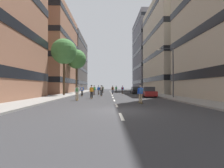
% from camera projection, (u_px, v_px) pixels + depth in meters
% --- Properties ---
extents(ground_plane, '(146.49, 146.49, 0.00)m').
position_uv_depth(ground_plane, '(111.00, 94.00, 35.09)').
color(ground_plane, '#333335').
extents(sidewalk_left, '(3.36, 67.14, 0.14)m').
position_uv_depth(sidewalk_left, '(76.00, 93.00, 37.95)').
color(sidewalk_left, gray).
rests_on(sidewalk_left, ground_plane).
extents(sidewalk_right, '(3.36, 67.14, 0.14)m').
position_uv_depth(sidewalk_right, '(146.00, 93.00, 38.33)').
color(sidewalk_right, gray).
rests_on(sidewalk_right, ground_plane).
extents(lane_markings, '(0.16, 57.20, 0.01)m').
position_uv_depth(lane_markings, '(111.00, 94.00, 36.17)').
color(lane_markings, silver).
rests_on(lane_markings, ground_plane).
extents(building_left_mid, '(14.82, 17.67, 19.56)m').
position_uv_depth(building_left_mid, '(40.00, 52.00, 40.20)').
color(building_left_mid, '#9E6B51').
rests_on(building_left_mid, ground_plane).
extents(building_left_far, '(14.82, 22.74, 19.49)m').
position_uv_depth(building_left_far, '(64.00, 64.00, 61.58)').
color(building_left_far, '#4C4744').
rests_on(building_left_far, ground_plane).
extents(building_right_mid, '(14.82, 18.92, 22.10)m').
position_uv_depth(building_right_mid, '(180.00, 48.00, 41.01)').
color(building_right_mid, '#BCB29E').
rests_on(building_right_mid, ground_plane).
extents(building_right_far, '(14.82, 19.63, 26.90)m').
position_uv_depth(building_right_far, '(156.00, 55.00, 62.43)').
color(building_right_far, slate).
rests_on(building_right_far, ground_plane).
extents(parked_car_near, '(1.82, 4.40, 1.52)m').
position_uv_depth(parked_car_near, '(148.00, 92.00, 25.04)').
color(parked_car_near, maroon).
rests_on(parked_car_near, ground_plane).
extents(parked_car_mid, '(1.82, 4.40, 1.52)m').
position_uv_depth(parked_car_mid, '(135.00, 90.00, 36.33)').
color(parked_car_mid, black).
rests_on(parked_car_mid, ground_plane).
extents(street_tree_near, '(4.26, 4.26, 9.49)m').
position_uv_depth(street_tree_near, '(64.00, 52.00, 28.07)').
color(street_tree_near, '#4C3823').
rests_on(street_tree_near, sidewalk_left).
extents(street_tree_mid, '(4.50, 4.50, 10.10)m').
position_uv_depth(street_tree_mid, '(76.00, 59.00, 38.99)').
color(street_tree_mid, '#4C3823').
rests_on(street_tree_mid, sidewalk_left).
extents(streetlamp_right, '(2.13, 0.30, 6.50)m').
position_uv_depth(streetlamp_right, '(170.00, 67.00, 21.73)').
color(streetlamp_right, '#3F3F44').
rests_on(streetlamp_right, sidewalk_right).
extents(skater_0, '(0.54, 0.91, 1.78)m').
position_uv_depth(skater_0, '(82.00, 90.00, 27.17)').
color(skater_0, brown).
rests_on(skater_0, ground_plane).
extents(skater_1, '(0.56, 0.92, 1.78)m').
position_uv_depth(skater_1, '(91.00, 89.00, 31.87)').
color(skater_1, brown).
rests_on(skater_1, ground_plane).
extents(skater_2, '(0.56, 0.92, 1.78)m').
position_uv_depth(skater_2, '(94.00, 90.00, 30.65)').
color(skater_2, brown).
rests_on(skater_2, ground_plane).
extents(skater_3, '(0.53, 0.90, 1.78)m').
position_uv_depth(skater_3, '(116.00, 89.00, 43.93)').
color(skater_3, brown).
rests_on(skater_3, ground_plane).
extents(skater_4, '(0.54, 0.91, 1.78)m').
position_uv_depth(skater_4, '(103.00, 89.00, 40.55)').
color(skater_4, brown).
rests_on(skater_4, ground_plane).
extents(skater_5, '(0.55, 0.92, 1.78)m').
position_uv_depth(skater_5, '(77.00, 91.00, 18.63)').
color(skater_5, brown).
rests_on(skater_5, ground_plane).
extents(skater_6, '(0.55, 0.92, 1.78)m').
position_uv_depth(skater_6, '(141.00, 92.00, 15.47)').
color(skater_6, brown).
rests_on(skater_6, ground_plane).
extents(skater_7, '(0.53, 0.90, 1.78)m').
position_uv_depth(skater_7, '(101.00, 90.00, 27.37)').
color(skater_7, brown).
rests_on(skater_7, ground_plane).
extents(skater_8, '(0.55, 0.91, 1.78)m').
position_uv_depth(skater_8, '(92.00, 91.00, 21.76)').
color(skater_8, brown).
rests_on(skater_8, ground_plane).
extents(skater_9, '(0.54, 0.91, 1.78)m').
position_uv_depth(skater_9, '(99.00, 90.00, 31.87)').
color(skater_9, brown).
rests_on(skater_9, ground_plane).
extents(skater_10, '(0.55, 0.91, 1.78)m').
position_uv_depth(skater_10, '(113.00, 89.00, 35.65)').
color(skater_10, brown).
rests_on(skater_10, ground_plane).
extents(skater_11, '(0.57, 0.92, 1.78)m').
position_uv_depth(skater_11, '(122.00, 89.00, 34.99)').
color(skater_11, brown).
rests_on(skater_11, ground_plane).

